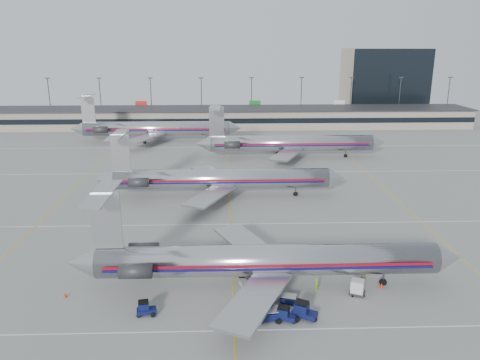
{
  "coord_description": "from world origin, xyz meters",
  "views": [
    {
      "loc": [
        -0.79,
        -57.74,
        27.07
      ],
      "look_at": [
        1.76,
        18.97,
        4.5
      ],
      "focal_mm": 35.0,
      "sensor_mm": 36.0,
      "label": 1
    }
  ],
  "objects_px": {
    "jet_foreground": "(260,260)",
    "jet_second_row": "(217,179)",
    "uld_container": "(357,287)",
    "belt_loader": "(259,281)",
    "tug_center": "(285,315)"
  },
  "relations": [
    {
      "from": "tug_center",
      "to": "uld_container",
      "type": "xyz_separation_m",
      "value": [
        8.75,
        4.94,
        0.13
      ]
    },
    {
      "from": "jet_foreground",
      "to": "uld_container",
      "type": "distance_m",
      "value": 11.29
    },
    {
      "from": "jet_foreground",
      "to": "belt_loader",
      "type": "distance_m",
      "value": 2.75
    },
    {
      "from": "jet_foreground",
      "to": "belt_loader",
      "type": "xyz_separation_m",
      "value": [
        -0.07,
        0.24,
        -2.74
      ]
    },
    {
      "from": "belt_loader",
      "to": "jet_second_row",
      "type": "bearing_deg",
      "value": 80.91
    },
    {
      "from": "jet_foreground",
      "to": "jet_second_row",
      "type": "height_order",
      "value": "jet_second_row"
    },
    {
      "from": "jet_second_row",
      "to": "tug_center",
      "type": "distance_m",
      "value": 41.0
    },
    {
      "from": "tug_center",
      "to": "uld_container",
      "type": "bearing_deg",
      "value": 52.25
    },
    {
      "from": "jet_second_row",
      "to": "uld_container",
      "type": "xyz_separation_m",
      "value": [
        16.19,
        -35.29,
        -2.55
      ]
    },
    {
      "from": "jet_foreground",
      "to": "tug_center",
      "type": "relative_size",
      "value": 19.71
    },
    {
      "from": "jet_foreground",
      "to": "uld_container",
      "type": "relative_size",
      "value": 21.67
    },
    {
      "from": "jet_second_row",
      "to": "jet_foreground",
      "type": "bearing_deg",
      "value": -80.8
    },
    {
      "from": "jet_foreground",
      "to": "jet_second_row",
      "type": "bearing_deg",
      "value": 99.2
    },
    {
      "from": "jet_foreground",
      "to": "belt_loader",
      "type": "relative_size",
      "value": 9.05
    },
    {
      "from": "tug_center",
      "to": "uld_container",
      "type": "relative_size",
      "value": 1.1
    }
  ]
}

